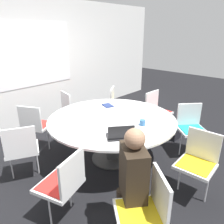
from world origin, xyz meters
TOP-DOWN VIEW (x-y plane):
  - ground_plane at (0.00, 0.00)m, footprint 16.00×16.00m
  - wall_back at (0.00, 2.27)m, footprint 8.00×0.07m
  - conference_table at (0.00, 0.00)m, footprint 2.01×2.01m
  - chair_0 at (-1.00, -1.34)m, footprint 0.60×0.61m
  - chair_1 at (0.12, -1.36)m, footprint 0.44×0.46m
  - chair_2 at (1.07, -0.86)m, footprint 0.61×0.61m
  - chair_3 at (1.37, 0.01)m, footprint 0.46×0.44m
  - chair_4 at (1.09, 0.83)m, footprint 0.60×0.59m
  - chair_5 at (0.24, 1.35)m, footprint 0.51×0.52m
  - chair_6 at (-0.69, 1.18)m, footprint 0.58×0.58m
  - chair_7 at (-1.25, 0.57)m, footprint 0.58×0.58m
  - chair_8 at (-1.29, -0.47)m, footprint 0.54×0.53m
  - person_0 at (-0.91, -1.10)m, footprint 0.40×0.42m
  - laptop at (-0.44, -0.55)m, footprint 0.41×0.40m
  - spiral_notebook at (0.37, 0.44)m, footprint 0.21×0.25m
  - coffee_cup at (0.09, -0.52)m, footprint 0.09×0.09m
  - handbag at (1.42, -0.43)m, footprint 0.36×0.16m

SIDE VIEW (x-z plane):
  - ground_plane at x=0.00m, z-range 0.00..0.00m
  - handbag at x=1.42m, z-range 0.00..0.28m
  - chair_0 at x=-1.00m, z-range 0.09..0.96m
  - chair_1 at x=0.12m, z-range 0.09..0.96m
  - chair_2 at x=1.07m, z-range 0.09..0.96m
  - chair_3 at x=1.37m, z-range 0.09..0.96m
  - chair_4 at x=1.09m, z-range 0.09..0.96m
  - chair_5 at x=0.24m, z-range 0.09..0.96m
  - chair_6 at x=-0.69m, z-range 0.09..0.96m
  - chair_7 at x=-1.25m, z-range 0.09..0.96m
  - chair_8 at x=-1.29m, z-range 0.09..0.96m
  - conference_table at x=0.00m, z-range 0.26..1.00m
  - person_0 at x=-0.91m, z-range 0.11..1.33m
  - spiral_notebook at x=0.37m, z-range 0.74..0.76m
  - coffee_cup at x=0.09m, z-range 0.74..0.83m
  - laptop at x=-0.44m, z-range 0.69..0.91m
  - wall_back at x=0.00m, z-range 0.00..2.70m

